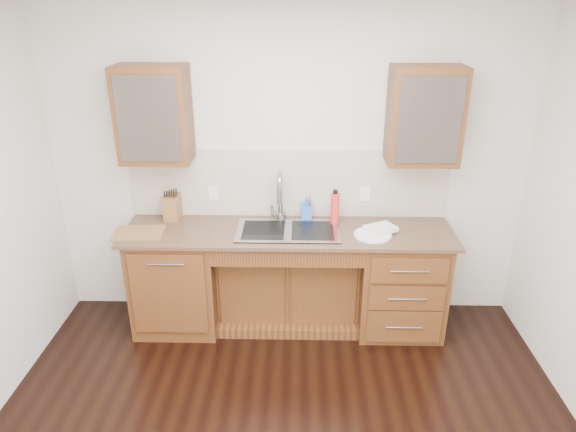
{
  "coord_description": "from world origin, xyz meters",
  "views": [
    {
      "loc": [
        0.08,
        -2.38,
        2.68
      ],
      "look_at": [
        0.0,
        1.4,
        1.05
      ],
      "focal_mm": 32.0,
      "sensor_mm": 36.0,
      "label": 1
    }
  ],
  "objects_px": {
    "soap_bottle": "(306,208)",
    "cutting_board": "(139,233)",
    "knife_block": "(173,207)",
    "plate": "(373,235)",
    "water_bottle": "(335,209)"
  },
  "relations": [
    {
      "from": "soap_bottle",
      "to": "knife_block",
      "type": "xyz_separation_m",
      "value": [
        -1.14,
        -0.02,
        0.01
      ]
    },
    {
      "from": "cutting_board",
      "to": "water_bottle",
      "type": "bearing_deg",
      "value": 8.5
    },
    {
      "from": "water_bottle",
      "to": "cutting_board",
      "type": "height_order",
      "value": "water_bottle"
    },
    {
      "from": "plate",
      "to": "cutting_board",
      "type": "bearing_deg",
      "value": -179.84
    },
    {
      "from": "knife_block",
      "to": "cutting_board",
      "type": "relative_size",
      "value": 0.54
    },
    {
      "from": "cutting_board",
      "to": "knife_block",
      "type": "bearing_deg",
      "value": 56.61
    },
    {
      "from": "soap_bottle",
      "to": "plate",
      "type": "height_order",
      "value": "soap_bottle"
    },
    {
      "from": "soap_bottle",
      "to": "plate",
      "type": "distance_m",
      "value": 0.63
    },
    {
      "from": "soap_bottle",
      "to": "cutting_board",
      "type": "relative_size",
      "value": 0.48
    },
    {
      "from": "water_bottle",
      "to": "plate",
      "type": "distance_m",
      "value": 0.39
    },
    {
      "from": "water_bottle",
      "to": "cutting_board",
      "type": "distance_m",
      "value": 1.61
    },
    {
      "from": "soap_bottle",
      "to": "cutting_board",
      "type": "bearing_deg",
      "value": -168.51
    },
    {
      "from": "knife_block",
      "to": "water_bottle",
      "type": "bearing_deg",
      "value": 0.75
    },
    {
      "from": "soap_bottle",
      "to": "water_bottle",
      "type": "distance_m",
      "value": 0.26
    },
    {
      "from": "cutting_board",
      "to": "soap_bottle",
      "type": "bearing_deg",
      "value": 14.14
    }
  ]
}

